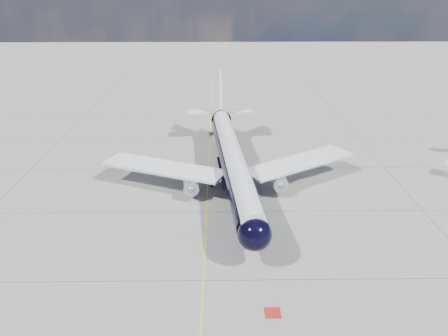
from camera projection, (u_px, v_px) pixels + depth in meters
The scene contains 4 objects.
ground at pixel (209, 158), 78.46m from camera, with size 320.00×320.00×0.00m, color gray.
taxiway_centerline at pixel (209, 169), 73.86m from camera, with size 0.16×160.00×0.01m, color yellow.
red_marking at pixel (273, 313), 41.81m from camera, with size 1.60×1.60×0.01m, color maroon.
main_airliner at pixel (232, 158), 66.37m from camera, with size 40.02×48.87×14.11m.
Camera 1 is at (1.67, -42.83, 29.32)m, focal length 35.00 mm.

